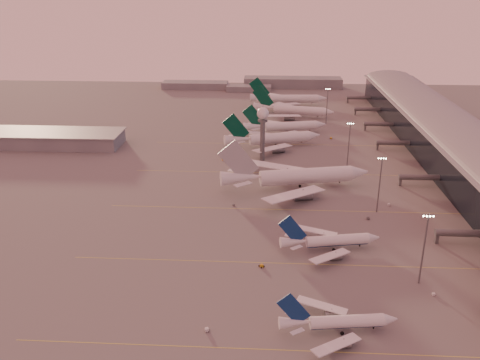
{
  "coord_description": "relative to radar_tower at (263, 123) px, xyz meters",
  "views": [
    {
      "loc": [
        7.81,
        -145.01,
        91.52
      ],
      "look_at": [
        -4.19,
        66.5,
        8.82
      ],
      "focal_mm": 38.0,
      "sensor_mm": 36.0,
      "label": 1
    }
  ],
  "objects": [
    {
      "name": "gsv_tug_hangar",
      "position": [
        42.44,
        43.03,
        -20.49
      ],
      "size": [
        3.28,
        2.15,
        0.89
      ],
      "color": "#C29216",
      "rests_on": "ground"
    },
    {
      "name": "greentail_b",
      "position": [
        14.12,
        53.76,
        -17.39
      ],
      "size": [
        54.67,
        43.69,
        20.13
      ],
      "color": "silver",
      "rests_on": "ground"
    },
    {
      "name": "gsv_tug_mid",
      "position": [
        1.63,
        -113.02,
        -20.45
      ],
      "size": [
        3.7,
        3.92,
        0.97
      ],
      "color": "#C29216",
      "rests_on": "ground"
    },
    {
      "name": "gsv_truck_c",
      "position": [
        -11.11,
        -62.37,
        -19.97
      ],
      "size": [
        5.04,
        3.11,
        1.92
      ],
      "color": "#535558",
      "rests_on": "ground"
    },
    {
      "name": "narrowbody_near",
      "position": [
        23.56,
        -146.43,
        -18.22
      ],
      "size": [
        34.37,
        27.28,
        13.46
      ],
      "color": "silver",
      "rests_on": "ground"
    },
    {
      "name": "greentail_d",
      "position": [
        18.97,
        134.65,
        -16.97
      ],
      "size": [
        62.06,
        50.01,
        22.53
      ],
      "color": "silver",
      "rests_on": "ground"
    },
    {
      "name": "mast_b",
      "position": [
        50.0,
        -65.0,
        -7.21
      ],
      "size": [
        3.6,
        0.56,
        25.0
      ],
      "color": "#57595E",
      "rests_on": "ground"
    },
    {
      "name": "gsv_truck_b",
      "position": [
        45.46,
        -72.77,
        -19.73
      ],
      "size": [
        6.16,
        2.93,
        2.39
      ],
      "color": "#535558",
      "rests_on": "ground"
    },
    {
      "name": "narrowbody_mid",
      "position": [
        26.37,
        -99.31,
        -17.92
      ],
      "size": [
        38.02,
        30.07,
        14.98
      ],
      "color": "silver",
      "rests_on": "ground"
    },
    {
      "name": "distant_horizon",
      "position": [
        -2.38,
        205.14,
        -17.06
      ],
      "size": [
        165.0,
        37.5,
        9.0
      ],
      "color": "slate",
      "rests_on": "ground"
    },
    {
      "name": "mast_a",
      "position": [
        53.0,
        -120.0,
        -7.21
      ],
      "size": [
        3.6,
        0.56,
        25.0
      ],
      "color": "#57595E",
      "rests_on": "ground"
    },
    {
      "name": "terminal",
      "position": [
        102.88,
        -9.91,
        -10.43
      ],
      "size": [
        57.0,
        362.0,
        23.04
      ],
      "color": "black",
      "rests_on": "ground"
    },
    {
      "name": "gsv_truck_a",
      "position": [
        -12.72,
        -148.28,
        -19.81
      ],
      "size": [
        5.87,
        3.82,
        2.23
      ],
      "color": "silver",
      "rests_on": "ground"
    },
    {
      "name": "mast_c",
      "position": [
        45.0,
        -10.0,
        -7.21
      ],
      "size": [
        3.6,
        0.56,
        25.0
      ],
      "color": "#57595E",
      "rests_on": "ground"
    },
    {
      "name": "taxiway_markings",
      "position": [
        25.0,
        -64.0,
        -20.94
      ],
      "size": [
        180.0,
        185.25,
        0.02
      ],
      "color": "gold",
      "rests_on": "ground"
    },
    {
      "name": "gsv_tug_far",
      "position": [
        14.62,
        -19.71,
        -20.47
      ],
      "size": [
        3.77,
        3.56,
        0.93
      ],
      "color": "silver",
      "rests_on": "ground"
    },
    {
      "name": "hangar",
      "position": [
        -125.0,
        20.0,
        -16.63
      ],
      "size": [
        82.0,
        27.0,
        8.5
      ],
      "color": "slate",
      "rests_on": "ground"
    },
    {
      "name": "gsv_truck_d",
      "position": [
        -21.77,
        -1.5,
        -19.9
      ],
      "size": [
        2.87,
        5.37,
        2.06
      ],
      "color": "#C29216",
      "rests_on": "ground"
    },
    {
      "name": "widebody_white",
      "position": [
        16.82,
        -40.29,
        -16.51
      ],
      "size": [
        71.77,
        56.9,
        25.6
      ],
      "color": "silver",
      "rests_on": "ground"
    },
    {
      "name": "greentail_a",
      "position": [
        6.21,
        24.82,
        -17.1
      ],
      "size": [
        58.4,
        46.5,
        21.79
      ],
      "color": "silver",
      "rests_on": "ground"
    },
    {
      "name": "gsv_catering_a",
      "position": [
        55.86,
        -126.94,
        -19.2
      ],
      "size": [
        4.47,
        2.48,
        3.49
      ],
      "color": "silver",
      "rests_on": "ground"
    },
    {
      "name": "gsv_catering_b",
      "position": [
        56.67,
        -58.43,
        -19.07
      ],
      "size": [
        5.02,
        3.7,
        3.77
      ],
      "color": "silver",
      "rests_on": "ground"
    },
    {
      "name": "ground",
      "position": [
        -5.0,
        -120.0,
        -20.95
      ],
      "size": [
        700.0,
        700.0,
        0.0
      ],
      "primitive_type": "plane",
      "color": "#595757",
      "rests_on": "ground"
    },
    {
      "name": "greentail_c",
      "position": [
        21.06,
        97.48,
        -17.11
      ],
      "size": [
        59.1,
        47.24,
        21.73
      ],
      "color": "silver",
      "rests_on": "ground"
    },
    {
      "name": "mast_d",
      "position": [
        43.0,
        80.0,
        -7.21
      ],
      "size": [
        3.6,
        0.56,
        25.0
      ],
      "color": "#57595E",
      "rests_on": "ground"
    },
    {
      "name": "radar_tower",
      "position": [
        0.0,
        0.0,
        0.0
      ],
      "size": [
        6.4,
        6.4,
        31.1
      ],
      "color": "#57595E",
      "rests_on": "ground"
    }
  ]
}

